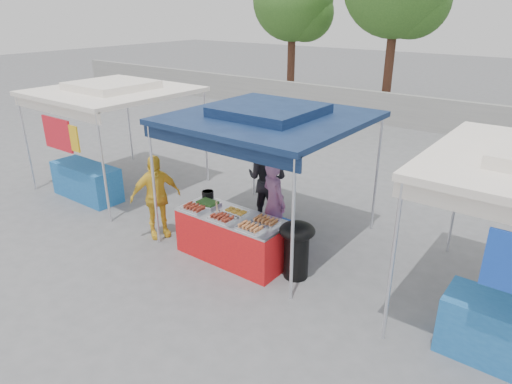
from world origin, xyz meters
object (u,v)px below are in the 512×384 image
Objects in this scene: vendor_table at (232,237)px; helper_man at (267,179)px; cooking_pot at (208,194)px; vendor_woman at (274,203)px; customer_person at (156,197)px; wok_burner at (297,245)px.

helper_man reaches higher than vendor_table.
cooking_pot is 1.26m from vendor_woman.
customer_person is (-0.86, -0.53, -0.09)m from cooking_pot.
cooking_pot is 1.41m from helper_man.
vendor_table is 1.21× the size of vendor_woman.
vendor_woman is at bearing 123.12° from helper_man.
wok_burner is 0.60× the size of customer_person.
vendor_woman reaches higher than vendor_table.
customer_person reaches higher than wok_burner.
cooking_pot is 2.10m from wok_burner.
vendor_table is at bearing -57.14° from customer_person.
vendor_table is 1.03m from vendor_woman.
helper_man is 2.27m from customer_person.
cooking_pot is 0.13× the size of vendor_woman.
cooking_pot is at bearing 159.26° from vendor_table.
cooking_pot is at bearing 63.73° from helper_man.
vendor_table is 1.80m from helper_man.
vendor_woman is (-0.97, 0.73, 0.24)m from wok_burner.
helper_man is (-0.44, 1.67, 0.49)m from vendor_table.
vendor_table is at bearing -20.74° from cooking_pot.
wok_burner is (2.07, -0.14, -0.33)m from cooking_pot.
vendor_woman is at bearing -34.36° from customer_person.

